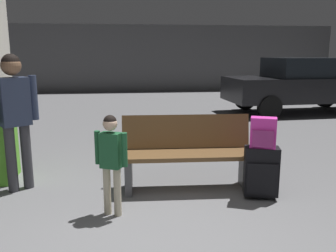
# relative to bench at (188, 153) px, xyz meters

# --- Properties ---
(ground_plane) EXTENTS (18.00, 18.00, 0.10)m
(ground_plane) POSITION_rel_bench_xyz_m (-0.54, 2.39, -0.49)
(ground_plane) COLOR slate
(garage_back_wall) EXTENTS (18.00, 0.12, 2.80)m
(garage_back_wall) POSITION_rel_bench_xyz_m (-0.54, 11.25, 0.96)
(garage_back_wall) COLOR #565658
(garage_back_wall) RESTS_ON ground_plane
(bench) EXTENTS (1.62, 0.60, 0.89)m
(bench) POSITION_rel_bench_xyz_m (0.00, 0.00, 0.00)
(bench) COLOR brown
(bench) RESTS_ON ground_plane
(suitcase) EXTENTS (0.42, 0.30, 0.60)m
(suitcase) POSITION_rel_bench_xyz_m (0.77, -0.44, -0.12)
(suitcase) COLOR black
(suitcase) RESTS_ON ground_plane
(backpack_bright) EXTENTS (0.32, 0.27, 0.34)m
(backpack_bright) POSITION_rel_bench_xyz_m (0.77, -0.44, 0.33)
(backpack_bright) COLOR #D833A5
(backpack_bright) RESTS_ON suitcase
(child) EXTENTS (0.33, 0.26, 1.05)m
(child) POSITION_rel_bench_xyz_m (-0.90, -0.66, 0.20)
(child) COLOR beige
(child) RESTS_ON ground_plane
(adult) EXTENTS (0.47, 0.37, 1.64)m
(adult) POSITION_rel_bench_xyz_m (-2.03, 0.18, 0.57)
(adult) COLOR #38383D
(adult) RESTS_ON ground_plane
(parked_car_side) EXTENTS (4.18, 1.97, 1.51)m
(parked_car_side) POSITION_rel_bench_xyz_m (4.16, 5.17, 0.36)
(parked_car_side) COLOR black
(parked_car_side) RESTS_ON ground_plane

